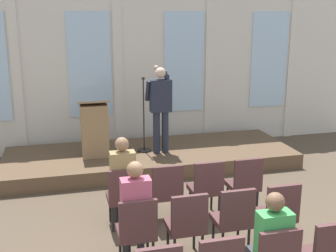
{
  "coord_description": "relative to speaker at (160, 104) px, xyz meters",
  "views": [
    {
      "loc": [
        -1.74,
        -3.8,
        3.03
      ],
      "look_at": [
        0.06,
        3.23,
        1.15
      ],
      "focal_mm": 45.57,
      "sensor_mm": 36.0,
      "label": 1
    }
  ],
  "objects": [
    {
      "name": "mic_stand",
      "position": [
        -0.31,
        0.16,
        -0.68
      ],
      "size": [
        0.28,
        0.28,
        1.55
      ],
      "color": "black",
      "rests_on": "stage_platform"
    },
    {
      "name": "chair_r1_c3",
      "position": [
        0.77,
        -3.51,
        -0.79
      ],
      "size": [
        0.46,
        0.44,
        0.94
      ],
      "color": "black",
      "rests_on": "ground"
    },
    {
      "name": "chair_r1_c0",
      "position": [
        -1.13,
        -3.51,
        -0.79
      ],
      "size": [
        0.46,
        0.44,
        0.94
      ],
      "color": "black",
      "rests_on": "ground"
    },
    {
      "name": "chair_r0_c3",
      "position": [
        0.77,
        -2.45,
        -0.79
      ],
      "size": [
        0.46,
        0.44,
        0.94
      ],
      "color": "black",
      "rests_on": "ground"
    },
    {
      "name": "chair_r1_c2",
      "position": [
        0.13,
        -3.51,
        -0.79
      ],
      "size": [
        0.46,
        0.44,
        0.94
      ],
      "color": "black",
      "rests_on": "ground"
    },
    {
      "name": "rear_partition",
      "position": [
        -0.15,
        1.46,
        0.54
      ],
      "size": [
        10.84,
        0.14,
        3.7
      ],
      "color": "silver",
      "rests_on": "ground"
    },
    {
      "name": "chair_r0_c1",
      "position": [
        -0.5,
        -2.45,
        -0.79
      ],
      "size": [
        0.46,
        0.44,
        0.94
      ],
      "color": "black",
      "rests_on": "ground"
    },
    {
      "name": "speaker",
      "position": [
        0.0,
        0.0,
        0.0
      ],
      "size": [
        0.52,
        0.69,
        1.75
      ],
      "color": "#232838",
      "rests_on": "stage_platform"
    },
    {
      "name": "audience_r0_c0",
      "position": [
        -1.13,
        -2.37,
        -0.56
      ],
      "size": [
        0.36,
        0.39,
        1.37
      ],
      "color": "#2D2D33",
      "rests_on": "ground"
    },
    {
      "name": "chair_r0_c0",
      "position": [
        -1.13,
        -2.45,
        -0.79
      ],
      "size": [
        0.46,
        0.44,
        0.94
      ],
      "color": "black",
      "rests_on": "ground"
    },
    {
      "name": "audience_r1_c0",
      "position": [
        -1.13,
        -3.43,
        -0.56
      ],
      "size": [
        0.36,
        0.39,
        1.37
      ],
      "color": "#2D2D33",
      "rests_on": "ground"
    },
    {
      "name": "stage_platform",
      "position": [
        -0.18,
        0.15,
        -1.17
      ],
      "size": [
        5.92,
        2.04,
        0.3
      ],
      "primitive_type": "cube",
      "color": "brown",
      "rests_on": "ground"
    },
    {
      "name": "lectern",
      "position": [
        -1.32,
        0.1,
        -0.47
      ],
      "size": [
        0.6,
        0.48,
        1.16
      ],
      "color": "#93724C",
      "rests_on": "stage_platform"
    },
    {
      "name": "chair_r0_c2",
      "position": [
        0.13,
        -2.45,
        -0.79
      ],
      "size": [
        0.46,
        0.44,
        0.94
      ],
      "color": "black",
      "rests_on": "ground"
    },
    {
      "name": "chair_r1_c1",
      "position": [
        -0.5,
        -3.51,
        -0.79
      ],
      "size": [
        0.46,
        0.44,
        0.94
      ],
      "color": "black",
      "rests_on": "ground"
    },
    {
      "name": "audience_r2_c2",
      "position": [
        0.13,
        -4.49,
        -0.61
      ],
      "size": [
        0.36,
        0.39,
        1.29
      ],
      "color": "#2D2D33",
      "rests_on": "ground"
    }
  ]
}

